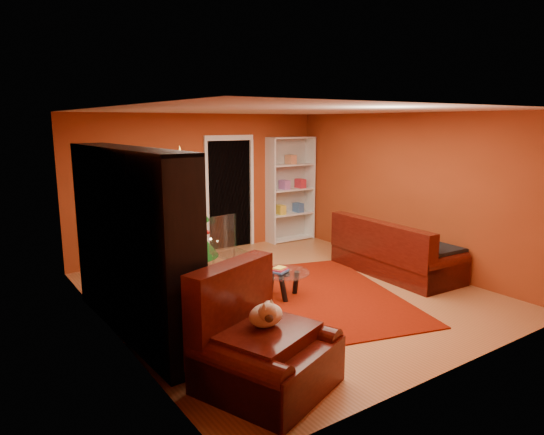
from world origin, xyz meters
TOP-DOWN VIEW (x-y plane):
  - floor at (0.00, 0.00)m, footprint 5.00×5.50m
  - ceiling at (0.00, 0.00)m, footprint 5.00×5.50m
  - wall_back at (0.00, 2.77)m, footprint 5.00×0.05m
  - wall_left at (-2.52, 0.00)m, footprint 0.05×5.50m
  - wall_right at (2.52, 0.00)m, footprint 0.05×5.50m
  - doorway at (0.60, 2.73)m, footprint 1.06×0.60m
  - rug at (0.02, -0.30)m, footprint 3.39×3.69m
  - media_unit at (-2.27, -0.04)m, footprint 0.56×2.85m
  - christmas_tree at (-0.81, 1.82)m, footprint 1.29×1.29m
  - gift_box_teal at (-1.72, 1.90)m, footprint 0.41×0.41m
  - gift_box_green at (-0.85, 1.54)m, footprint 0.32×0.32m
  - gift_box_red at (-1.05, 2.06)m, footprint 0.28×0.28m
  - white_bookshelf at (1.95, 2.57)m, footprint 1.02×0.38m
  - armchair at (-1.67, -1.97)m, footprint 1.52×1.52m
  - dog at (-1.65, -1.91)m, footprint 0.48×0.42m
  - sofa at (2.02, -0.24)m, footprint 1.06×2.18m
  - coffee_table at (-0.17, -0.13)m, footprint 0.98×0.98m
  - acrylic_chair at (-0.45, 0.87)m, footprint 0.51×0.55m

SIDE VIEW (x-z plane):
  - floor at x=0.00m, z-range -0.05..0.00m
  - rug at x=0.02m, z-range 0.00..0.02m
  - gift_box_red at x=-1.05m, z-range 0.00..0.22m
  - gift_box_green at x=-0.85m, z-range 0.00..0.25m
  - gift_box_teal at x=-1.72m, z-range 0.00..0.31m
  - coffee_table at x=-0.17m, z-range -0.04..0.42m
  - armchair at x=-1.67m, z-range 0.00..0.92m
  - sofa at x=2.02m, z-range 0.00..0.92m
  - acrylic_chair at x=-0.45m, z-range 0.00..0.92m
  - dog at x=-1.65m, z-range 0.53..0.83m
  - christmas_tree at x=-0.81m, z-range -0.03..2.06m
  - doorway at x=0.60m, z-range -0.03..2.13m
  - white_bookshelf at x=1.95m, z-range -0.03..2.17m
  - media_unit at x=-2.27m, z-range 0.00..2.17m
  - wall_back at x=0.00m, z-range 0.00..2.60m
  - wall_left at x=-2.52m, z-range 0.00..2.60m
  - wall_right at x=2.52m, z-range 0.00..2.60m
  - ceiling at x=0.00m, z-range 2.60..2.65m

